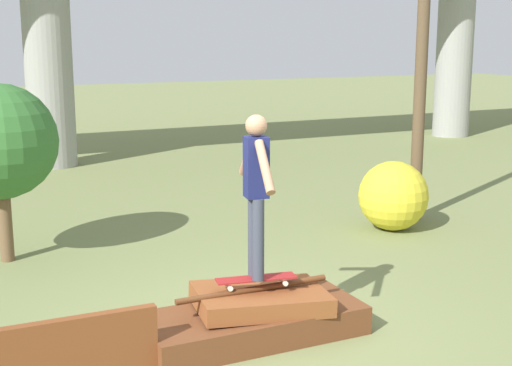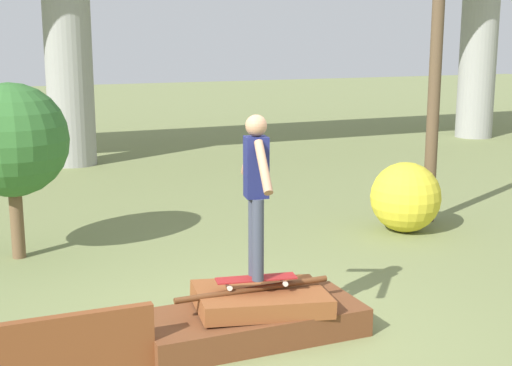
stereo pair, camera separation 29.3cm
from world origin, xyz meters
TOP-DOWN VIEW (x-y plane):
  - ground_plane at (0.00, 0.00)m, footprint 80.00×80.00m
  - scrap_pile at (0.02, 0.01)m, footprint 2.28×1.06m
  - scrap_plank_loose at (-1.83, -0.28)m, footprint 1.39×0.13m
  - skateboard at (0.03, 0.00)m, footprint 0.84×0.34m
  - skater at (0.03, 0.00)m, footprint 0.29×1.11m
  - tree_behind_left at (-1.95, 3.78)m, footprint 1.55×1.55m
  - bush_yellow_flowering at (3.80, 2.78)m, footprint 1.11×1.11m

SIDE VIEW (x-z plane):
  - ground_plane at x=0.00m, z-range 0.00..0.00m
  - scrap_pile at x=0.02m, z-range -0.06..0.49m
  - scrap_plank_loose at x=-1.83m, z-range 0.00..0.65m
  - bush_yellow_flowering at x=3.80m, z-range 0.00..1.11m
  - skateboard at x=0.03m, z-range 0.58..0.67m
  - skater at x=0.03m, z-range 0.77..2.43m
  - tree_behind_left at x=-1.95m, z-range 0.43..2.87m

